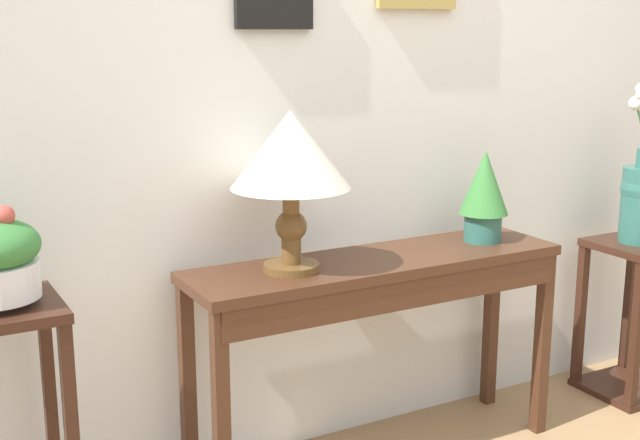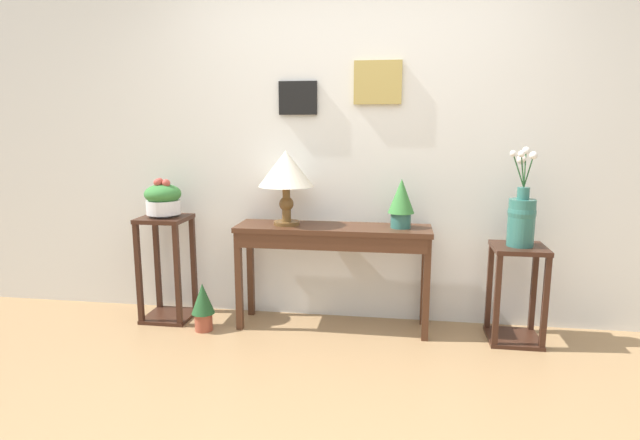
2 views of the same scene
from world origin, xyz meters
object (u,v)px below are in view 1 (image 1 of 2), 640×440
object	(u,v)px
potted_plant_on_console	(484,192)
pedestal_stand_left	(8,437)
console_table	(380,290)
pedestal_stand_right	(632,318)
table_lamp	(291,156)

from	to	relation	value
potted_plant_on_console	pedestal_stand_left	xyz separation A→B (m)	(-1.69, -0.03, -0.54)
console_table	pedestal_stand_left	bearing A→B (deg)	179.77
pedestal_stand_right	potted_plant_on_console	bearing A→B (deg)	175.44
console_table	potted_plant_on_console	distance (m)	0.55
table_lamp	pedestal_stand_left	size ratio (longest dim) A/B	0.67
console_table	pedestal_stand_right	world-z (taller)	console_table
potted_plant_on_console	pedestal_stand_right	xyz separation A→B (m)	(0.77, -0.06, -0.60)
pedestal_stand_left	console_table	bearing A→B (deg)	-0.23
table_lamp	potted_plant_on_console	xyz separation A→B (m)	(0.79, 0.01, -0.19)
table_lamp	pedestal_stand_left	world-z (taller)	table_lamp
potted_plant_on_console	pedestal_stand_right	size ratio (longest dim) A/B	0.51
pedestal_stand_left	pedestal_stand_right	size ratio (longest dim) A/B	1.19
console_table	potted_plant_on_console	world-z (taller)	potted_plant_on_console
potted_plant_on_console	pedestal_stand_right	bearing A→B (deg)	-4.56
pedestal_stand_left	potted_plant_on_console	bearing A→B (deg)	0.89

